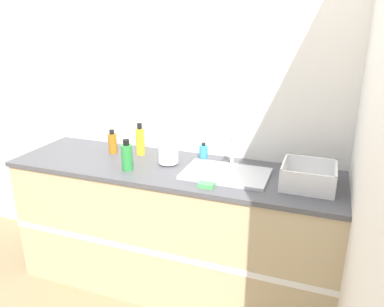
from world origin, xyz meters
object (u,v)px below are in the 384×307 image
(sink, at_px, (226,172))
(soap_dispenser, at_px, (203,152))
(paper_towel_roll, at_px, (168,147))
(bottle_green, at_px, (127,157))
(bottle_yellow, at_px, (140,141))
(bottle_amber, at_px, (113,143))
(dish_rack, at_px, (308,179))

(sink, bearing_deg, soap_dispenser, 137.07)
(paper_towel_roll, height_order, bottle_green, paper_towel_roll)
(paper_towel_roll, relative_size, bottle_yellow, 1.05)
(bottle_amber, bearing_deg, paper_towel_roll, -8.42)
(dish_rack, bearing_deg, paper_towel_roll, 176.73)
(bottle_amber, height_order, bottle_green, bottle_green)
(bottle_green, distance_m, soap_dispenser, 0.53)
(dish_rack, relative_size, bottle_yellow, 1.30)
(dish_rack, xyz_separation_m, bottle_amber, (-1.38, 0.12, 0.03))
(paper_towel_roll, relative_size, bottle_amber, 1.40)
(paper_towel_roll, height_order, bottle_yellow, paper_towel_roll)
(paper_towel_roll, bearing_deg, bottle_amber, 171.58)
(sink, relative_size, bottle_green, 2.59)
(bottle_amber, bearing_deg, dish_rack, -5.04)
(dish_rack, relative_size, bottle_green, 1.48)
(bottle_amber, relative_size, soap_dispenser, 1.39)
(bottle_yellow, relative_size, soap_dispenser, 1.86)
(soap_dispenser, bearing_deg, bottle_green, -140.02)
(sink, relative_size, bottle_amber, 3.05)
(dish_rack, bearing_deg, bottle_amber, 174.96)
(dish_rack, distance_m, bottle_amber, 1.39)
(dish_rack, xyz_separation_m, bottle_green, (-1.12, -0.14, 0.04))
(dish_rack, relative_size, soap_dispenser, 2.42)
(paper_towel_roll, distance_m, bottle_green, 0.28)
(paper_towel_roll, height_order, dish_rack, paper_towel_roll)
(sink, xyz_separation_m, bottle_amber, (-0.89, 0.12, 0.06))
(soap_dispenser, bearing_deg, bottle_yellow, -174.79)
(dish_rack, height_order, bottle_amber, bottle_amber)
(bottle_amber, xyz_separation_m, bottle_green, (0.27, -0.26, 0.01))
(sink, relative_size, bottle_yellow, 2.28)
(bottle_amber, distance_m, bottle_yellow, 0.21)
(paper_towel_roll, distance_m, bottle_yellow, 0.29)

